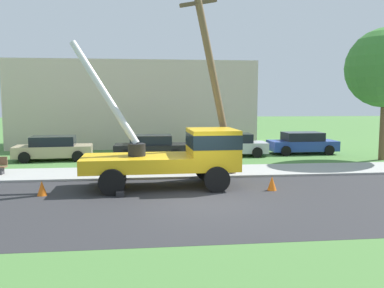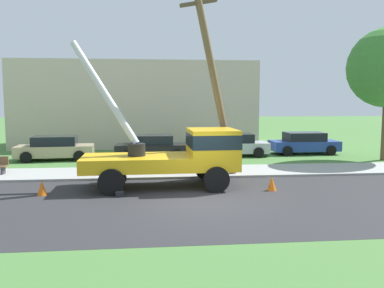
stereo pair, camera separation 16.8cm
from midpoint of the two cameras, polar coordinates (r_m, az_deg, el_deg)
ground_plane at (r=25.85m, az=-1.65°, el=-1.60°), size 120.00×120.00×0.00m
road_asphalt at (r=14.12m, az=1.98°, el=-8.21°), size 80.00×8.37×0.01m
sidewalk_strip at (r=19.66m, az=-0.30°, el=-3.94°), size 80.00×3.07×0.10m
utility_truck at (r=16.35m, az=-1.31°, el=-1.20°), size 6.82×3.21×5.98m
leaning_utility_pole at (r=18.22m, az=3.38°, el=9.39°), size 2.81×1.29×8.82m
traffic_cone_ahead at (r=16.11m, az=11.55°, el=-5.51°), size 0.36×0.36×0.56m
traffic_cone_behind at (r=15.99m, az=-20.25°, el=-5.86°), size 0.36×0.36×0.56m
parked_sedan_tan at (r=25.03m, az=-18.68°, el=-0.55°), size 4.52×2.23×1.42m
parked_sedan_black at (r=24.50m, az=-5.45°, el=-0.38°), size 4.43×2.07×1.42m
parked_sedan_silver at (r=25.62m, az=6.02°, el=-0.10°), size 4.48×2.16×1.42m
parked_sedan_blue at (r=27.48m, az=15.79°, el=0.12°), size 4.42×2.05×1.42m
lowrise_building_backdrop at (r=31.93m, az=-7.65°, el=5.60°), size 18.00×6.00×6.40m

